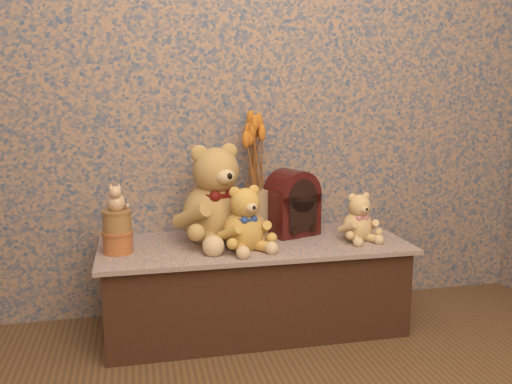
% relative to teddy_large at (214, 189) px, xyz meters
% --- Properties ---
extents(display_shelf, '(1.37, 0.57, 0.41)m').
position_rel_teddy_large_xyz_m(display_shelf, '(0.17, -0.06, -0.44)').
color(display_shelf, navy).
rests_on(display_shelf, ground).
extents(teddy_large, '(0.51, 0.55, 0.48)m').
position_rel_teddy_large_xyz_m(teddy_large, '(0.00, 0.00, 0.00)').
color(teddy_large, '#A67840').
rests_on(teddy_large, display_shelf).
extents(teddy_medium, '(0.31, 0.34, 0.30)m').
position_rel_teddy_large_xyz_m(teddy_medium, '(0.10, -0.16, -0.09)').
color(teddy_medium, '#BE8735').
rests_on(teddy_medium, display_shelf).
extents(teddy_small, '(0.22, 0.25, 0.24)m').
position_rel_teddy_large_xyz_m(teddy_small, '(0.64, -0.12, -0.12)').
color(teddy_small, tan).
rests_on(teddy_small, display_shelf).
extents(cathedral_radio, '(0.27, 0.23, 0.31)m').
position_rel_teddy_large_xyz_m(cathedral_radio, '(0.38, 0.04, -0.08)').
color(cathedral_radio, '#340B09').
rests_on(cathedral_radio, display_shelf).
extents(ceramic_vase, '(0.16, 0.16, 0.22)m').
position_rel_teddy_large_xyz_m(ceramic_vase, '(0.21, 0.08, -0.13)').
color(ceramic_vase, tan).
rests_on(ceramic_vase, display_shelf).
extents(dried_stalks, '(0.23, 0.23, 0.41)m').
position_rel_teddy_large_xyz_m(dried_stalks, '(0.21, 0.08, 0.18)').
color(dried_stalks, orange).
rests_on(dried_stalks, ceramic_vase).
extents(biscuit_tin_lower, '(0.16, 0.16, 0.09)m').
position_rel_teddy_large_xyz_m(biscuit_tin_lower, '(-0.42, -0.10, -0.19)').
color(biscuit_tin_lower, gold).
rests_on(biscuit_tin_lower, display_shelf).
extents(biscuit_tin_upper, '(0.15, 0.15, 0.09)m').
position_rel_teddy_large_xyz_m(biscuit_tin_upper, '(-0.42, -0.10, -0.10)').
color(biscuit_tin_upper, tan).
rests_on(biscuit_tin_upper, biscuit_tin_lower).
extents(cat_figurine, '(0.09, 0.10, 0.12)m').
position_rel_teddy_large_xyz_m(cat_figurine, '(-0.42, -0.10, 0.00)').
color(cat_figurine, silver).
rests_on(cat_figurine, biscuit_tin_upper).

